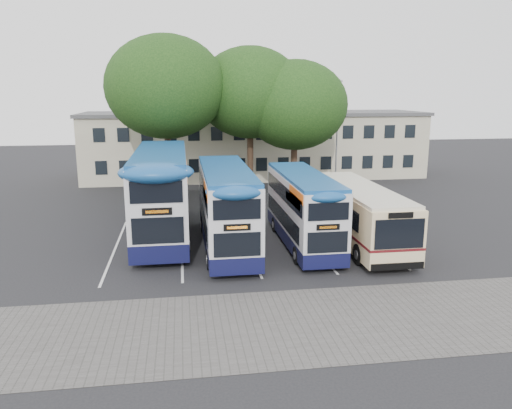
{
  "coord_description": "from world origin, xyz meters",
  "views": [
    {
      "loc": [
        -7.1,
        -21.09,
        8.14
      ],
      "look_at": [
        -3.2,
        5.0,
        2.14
      ],
      "focal_mm": 35.0,
      "sensor_mm": 36.0,
      "label": 1
    }
  ],
  "objects_px": {
    "tree_right": "(295,105)",
    "bus_dd_right": "(303,206)",
    "tree_left": "(166,87)",
    "bus_single": "(358,211)",
    "bus_dd_left": "(162,190)",
    "bus_dd_mid": "(226,204)",
    "lamp_post": "(337,128)",
    "tree_mid": "(250,93)"
  },
  "relations": [
    {
      "from": "tree_left",
      "to": "bus_dd_mid",
      "type": "relative_size",
      "value": 1.19
    },
    {
      "from": "bus_dd_left",
      "to": "bus_dd_right",
      "type": "relative_size",
      "value": 1.26
    },
    {
      "from": "bus_dd_right",
      "to": "bus_single",
      "type": "relative_size",
      "value": 0.89
    },
    {
      "from": "tree_right",
      "to": "bus_dd_left",
      "type": "relative_size",
      "value": 0.9
    },
    {
      "from": "tree_right",
      "to": "bus_dd_left",
      "type": "distance_m",
      "value": 15.24
    },
    {
      "from": "tree_right",
      "to": "bus_single",
      "type": "xyz_separation_m",
      "value": [
        0.55,
        -13.43,
        -5.3
      ]
    },
    {
      "from": "tree_left",
      "to": "bus_dd_right",
      "type": "distance_m",
      "value": 16.15
    },
    {
      "from": "tree_left",
      "to": "bus_dd_mid",
      "type": "height_order",
      "value": "tree_left"
    },
    {
      "from": "lamp_post",
      "to": "tree_mid",
      "type": "bearing_deg",
      "value": -170.71
    },
    {
      "from": "tree_left",
      "to": "bus_dd_mid",
      "type": "bearing_deg",
      "value": -75.74
    },
    {
      "from": "lamp_post",
      "to": "bus_single",
      "type": "height_order",
      "value": "lamp_post"
    },
    {
      "from": "bus_dd_left",
      "to": "lamp_post",
      "type": "bearing_deg",
      "value": 42.06
    },
    {
      "from": "tree_right",
      "to": "bus_dd_mid",
      "type": "height_order",
      "value": "tree_right"
    },
    {
      "from": "bus_dd_left",
      "to": "bus_single",
      "type": "bearing_deg",
      "value": -14.98
    },
    {
      "from": "lamp_post",
      "to": "bus_dd_right",
      "type": "relative_size",
      "value": 0.97
    },
    {
      "from": "tree_left",
      "to": "bus_dd_right",
      "type": "xyz_separation_m",
      "value": [
        7.32,
        -12.94,
        -6.29
      ]
    },
    {
      "from": "tree_left",
      "to": "bus_single",
      "type": "bearing_deg",
      "value": -51.17
    },
    {
      "from": "bus_dd_left",
      "to": "bus_single",
      "type": "xyz_separation_m",
      "value": [
        10.6,
        -2.84,
        -0.94
      ]
    },
    {
      "from": "bus_dd_left",
      "to": "bus_single",
      "type": "distance_m",
      "value": 11.02
    },
    {
      "from": "bus_dd_mid",
      "to": "bus_dd_right",
      "type": "distance_m",
      "value": 4.1
    },
    {
      "from": "bus_dd_right",
      "to": "bus_single",
      "type": "height_order",
      "value": "bus_dd_right"
    },
    {
      "from": "bus_dd_mid",
      "to": "tree_mid",
      "type": "bearing_deg",
      "value": 77.16
    },
    {
      "from": "tree_left",
      "to": "tree_mid",
      "type": "distance_m",
      "value": 6.68
    },
    {
      "from": "tree_left",
      "to": "bus_dd_mid",
      "type": "xyz_separation_m",
      "value": [
        3.23,
        -12.72,
        -6.08
      ]
    },
    {
      "from": "tree_right",
      "to": "bus_dd_left",
      "type": "xyz_separation_m",
      "value": [
        -10.06,
        -10.59,
        -4.37
      ]
    },
    {
      "from": "tree_mid",
      "to": "bus_dd_right",
      "type": "height_order",
      "value": "tree_mid"
    },
    {
      "from": "tree_left",
      "to": "bus_single",
      "type": "height_order",
      "value": "tree_left"
    },
    {
      "from": "tree_right",
      "to": "tree_left",
      "type": "bearing_deg",
      "value": -177.18
    },
    {
      "from": "bus_single",
      "to": "bus_dd_right",
      "type": "bearing_deg",
      "value": 179.99
    },
    {
      "from": "tree_mid",
      "to": "bus_dd_right",
      "type": "distance_m",
      "value": 15.65
    },
    {
      "from": "tree_mid",
      "to": "bus_dd_mid",
      "type": "height_order",
      "value": "tree_mid"
    },
    {
      "from": "tree_mid",
      "to": "bus_dd_left",
      "type": "height_order",
      "value": "tree_mid"
    },
    {
      "from": "tree_left",
      "to": "tree_mid",
      "type": "bearing_deg",
      "value": 13.36
    },
    {
      "from": "tree_right",
      "to": "bus_dd_right",
      "type": "xyz_separation_m",
      "value": [
        -2.54,
        -13.43,
        -4.94
      ]
    },
    {
      "from": "tree_mid",
      "to": "bus_dd_mid",
      "type": "xyz_separation_m",
      "value": [
        -3.25,
        -14.26,
        -5.66
      ]
    },
    {
      "from": "lamp_post",
      "to": "tree_right",
      "type": "xyz_separation_m",
      "value": [
        -4.23,
        -2.3,
        1.99
      ]
    },
    {
      "from": "lamp_post",
      "to": "bus_dd_left",
      "type": "xyz_separation_m",
      "value": [
        -14.29,
        -12.89,
        -2.38
      ]
    },
    {
      "from": "lamp_post",
      "to": "bus_dd_left",
      "type": "bearing_deg",
      "value": -137.94
    },
    {
      "from": "tree_left",
      "to": "lamp_post",
      "type": "bearing_deg",
      "value": 11.18
    },
    {
      "from": "bus_single",
      "to": "tree_mid",
      "type": "bearing_deg",
      "value": 105.19
    },
    {
      "from": "tree_left",
      "to": "tree_mid",
      "type": "xyz_separation_m",
      "value": [
        6.48,
        1.54,
        -0.42
      ]
    },
    {
      "from": "bus_dd_left",
      "to": "tree_mid",
      "type": "bearing_deg",
      "value": 60.19
    }
  ]
}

